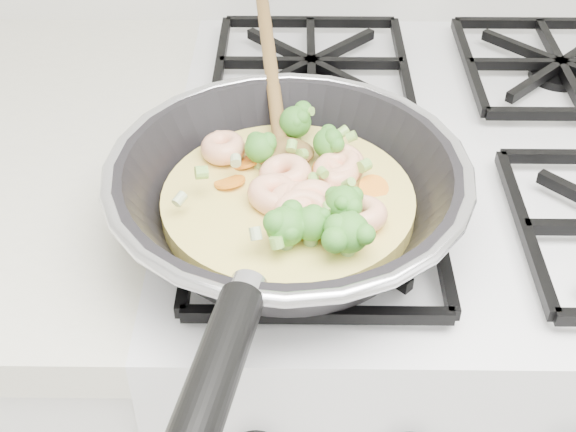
{
  "coord_description": "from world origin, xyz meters",
  "views": [
    {
      "loc": [
        -0.17,
        1.01,
        1.38
      ],
      "look_at": [
        -0.17,
        1.55,
        0.93
      ],
      "focal_mm": 48.44,
      "sensor_mm": 36.0,
      "label": 1
    }
  ],
  "objects": [
    {
      "name": "stove",
      "position": [
        0.0,
        1.7,
        0.46
      ],
      "size": [
        0.6,
        0.6,
        0.92
      ],
      "color": "white",
      "rests_on": "ground"
    },
    {
      "name": "skillet",
      "position": [
        -0.17,
        1.54,
        0.96
      ],
      "size": [
        0.32,
        0.6,
        0.1
      ],
      "rotation": [
        0.0,
        0.0,
        0.08
      ],
      "color": "black",
      "rests_on": "stove"
    }
  ]
}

